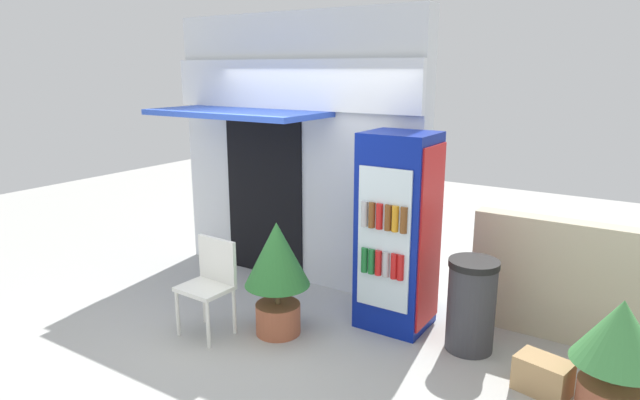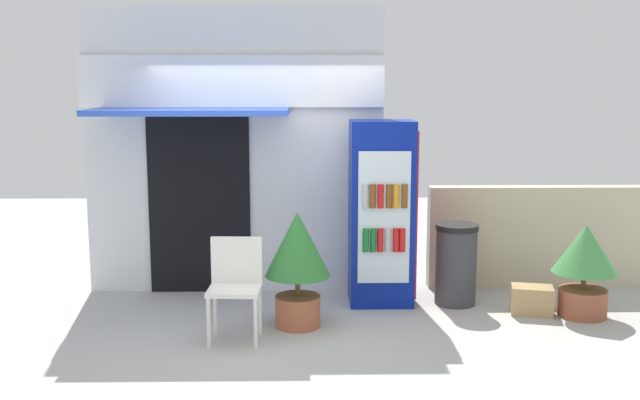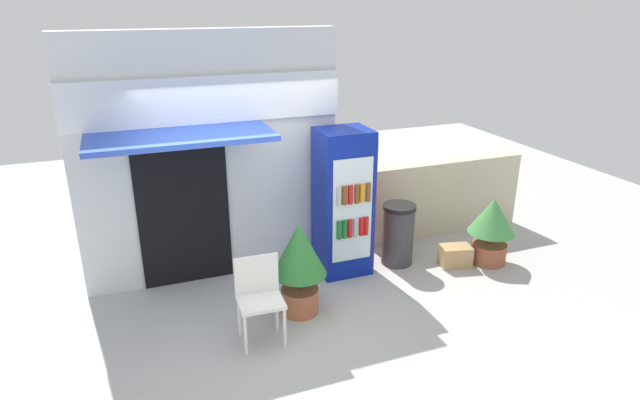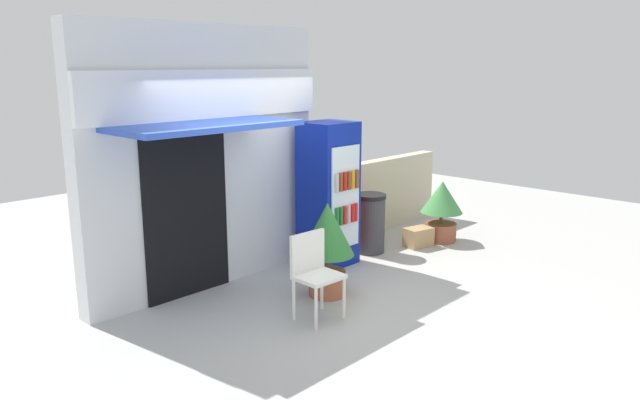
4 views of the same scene
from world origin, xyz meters
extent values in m
plane|color=#B2B2AD|center=(0.00, 0.00, 0.00)|extent=(16.00, 16.00, 0.00)
cube|color=silver|center=(-0.37, 1.48, 1.56)|extent=(3.25, 0.26, 3.11)
cube|color=white|center=(-0.37, 1.31, 2.32)|extent=(3.25, 0.08, 0.55)
cube|color=blue|center=(-0.76, 0.89, 2.02)|extent=(2.00, 0.93, 0.06)
cube|color=black|center=(-0.76, 1.34, 0.98)|extent=(1.11, 0.03, 1.97)
cube|color=navy|center=(1.19, 0.94, 0.96)|extent=(0.66, 0.58, 1.93)
cube|color=silver|center=(1.19, 0.63, 0.96)|extent=(0.52, 0.02, 1.35)
cube|color=red|center=(1.53, 0.94, 0.96)|extent=(0.02, 0.52, 1.73)
cylinder|color=#196B2D|center=(1.01, 0.62, 0.74)|extent=(0.06, 0.06, 0.24)
cylinder|color=#196B2D|center=(1.08, 0.62, 0.74)|extent=(0.06, 0.06, 0.24)
cylinder|color=red|center=(1.16, 0.62, 0.74)|extent=(0.06, 0.06, 0.24)
cylinder|color=#B2B2B7|center=(1.23, 0.62, 0.74)|extent=(0.06, 0.06, 0.24)
cylinder|color=red|center=(1.32, 0.62, 0.74)|extent=(0.06, 0.06, 0.24)
cylinder|color=red|center=(1.38, 0.62, 0.74)|extent=(0.06, 0.06, 0.24)
cylinder|color=#B2B2B7|center=(1.00, 0.62, 1.19)|extent=(0.06, 0.06, 0.24)
cylinder|color=brown|center=(1.08, 0.62, 1.19)|extent=(0.06, 0.06, 0.24)
cylinder|color=red|center=(1.15, 0.62, 1.19)|extent=(0.06, 0.06, 0.24)
cylinder|color=brown|center=(1.24, 0.62, 1.19)|extent=(0.06, 0.06, 0.24)
cylinder|color=orange|center=(1.31, 0.62, 1.19)|extent=(0.06, 0.06, 0.24)
cylinder|color=brown|center=(1.40, 0.62, 1.19)|extent=(0.06, 0.06, 0.24)
cylinder|color=white|center=(-0.45, -0.41, 0.23)|extent=(0.04, 0.04, 0.45)
cylinder|color=white|center=(-0.03, -0.43, 0.23)|extent=(0.04, 0.04, 0.45)
cylinder|color=white|center=(-0.43, -0.07, 0.23)|extent=(0.04, 0.04, 0.45)
cylinder|color=white|center=(-0.02, -0.09, 0.23)|extent=(0.04, 0.04, 0.45)
cube|color=white|center=(-0.23, -0.25, 0.47)|extent=(0.48, 0.41, 0.04)
cube|color=white|center=(-0.22, -0.07, 0.71)|extent=(0.47, 0.06, 0.43)
cylinder|color=#AD5B3D|center=(0.33, 0.15, 0.15)|extent=(0.43, 0.43, 0.30)
cylinder|color=brown|center=(0.33, 0.15, 0.40)|extent=(0.05, 0.05, 0.20)
cone|color=#2D7533|center=(0.33, 0.15, 0.81)|extent=(0.62, 0.62, 0.61)
cylinder|color=#995138|center=(3.17, 0.41, 0.14)|extent=(0.47, 0.47, 0.28)
cylinder|color=brown|center=(3.17, 0.41, 0.36)|extent=(0.05, 0.05, 0.17)
cone|color=#47994C|center=(3.17, 0.41, 0.69)|extent=(0.63, 0.63, 0.48)
cylinder|color=#38383D|center=(1.98, 0.84, 0.40)|extent=(0.43, 0.43, 0.79)
cylinder|color=black|center=(1.98, 0.84, 0.82)|extent=(0.45, 0.45, 0.06)
cube|color=beige|center=(3.11, 1.51, 0.58)|extent=(2.62, 0.21, 1.15)
cube|color=tan|center=(2.68, 0.48, 0.14)|extent=(0.45, 0.35, 0.28)
camera|label=1|loc=(3.27, -3.67, 2.50)|focal=30.38mm
camera|label=2|loc=(0.43, -6.53, 2.31)|focal=40.72mm
camera|label=3|loc=(-1.37, -4.95, 3.43)|focal=29.95mm
camera|label=4|loc=(-4.57, -4.38, 2.66)|focal=33.84mm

